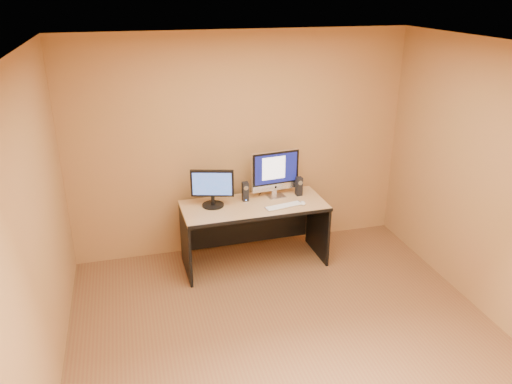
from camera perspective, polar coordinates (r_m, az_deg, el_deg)
floor at (r=4.77m, az=4.20°, el=-16.99°), size 4.00×4.00×0.00m
walls at (r=4.07m, az=4.71°, el=-2.73°), size 4.00×4.00×2.60m
ceiling at (r=3.70m, az=5.37°, el=15.77°), size 4.00×4.00×0.00m
desk at (r=5.78m, az=-0.22°, el=-4.83°), size 1.63×0.75×0.75m
imac at (r=5.73m, az=2.32°, el=2.05°), size 0.60×0.27×0.56m
second_monitor at (r=5.52m, az=-5.00°, el=0.42°), size 0.53×0.37×0.42m
speaker_left at (r=5.68m, az=-1.23°, el=0.06°), size 0.07×0.07×0.22m
speaker_right at (r=5.85m, az=4.93°, el=0.66°), size 0.08×0.08×0.22m
keyboard at (r=5.56m, az=3.20°, el=-1.61°), size 0.45×0.20×0.02m
mouse at (r=5.63m, az=5.40°, el=-1.26°), size 0.08×0.11×0.04m
cable_a at (r=5.95m, az=2.25°, el=0.04°), size 0.11×0.20×0.01m
cable_b at (r=5.93m, az=0.56°, el=-0.04°), size 0.10×0.16×0.01m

